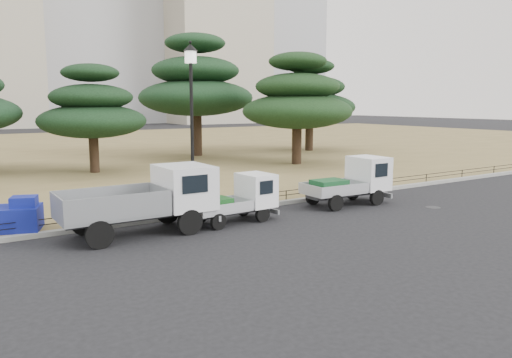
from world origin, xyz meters
TOP-DOWN VIEW (x-y plane):
  - ground at (0.00, 0.00)m, footprint 220.00×220.00m
  - lawn at (0.00, 30.60)m, footprint 120.00×56.00m
  - curb at (0.00, 2.60)m, footprint 120.00×0.25m
  - truck_large at (-4.69, 1.20)m, footprint 4.91×2.00m
  - truck_kei_front at (-1.35, 1.05)m, footprint 3.22×1.53m
  - truck_kei_rear at (4.19, 1.12)m, footprint 3.77×1.73m
  - street_lamp at (-2.25, 2.90)m, footprint 0.55×0.55m
  - pipe_fence at (0.00, 2.75)m, footprint 38.00×0.04m
  - tarp_pile at (-8.37, 3.36)m, footprint 1.96×1.69m
  - manhole at (6.50, -1.20)m, footprint 0.60×0.60m
  - pine_center_left at (-2.54, 15.64)m, footprint 6.18×6.18m
  - pine_center_right at (6.72, 20.98)m, footprint 8.70×8.70m
  - pine_east_near at (9.96, 12.49)m, footprint 7.26×7.26m
  - pine_east_far at (16.68, 19.54)m, footprint 7.68×7.68m
  - tower_east at (40.00, 82.00)m, footprint 20.00×18.00m

SIDE VIEW (x-z plane):
  - ground at x=0.00m, z-range 0.00..0.00m
  - manhole at x=6.50m, z-range 0.00..0.01m
  - lawn at x=0.00m, z-range 0.00..0.15m
  - curb at x=0.00m, z-range 0.00..0.16m
  - pipe_fence at x=0.00m, z-range 0.24..0.64m
  - tarp_pile at x=-8.37m, z-range 0.04..1.14m
  - truck_kei_front at x=-1.35m, z-range 0.00..1.66m
  - truck_kei_rear at x=4.19m, z-range 0.00..1.95m
  - truck_large at x=-4.69m, z-range 0.12..2.26m
  - pine_center_left at x=-2.54m, z-range 0.64..6.92m
  - street_lamp at x=-2.25m, z-range 1.24..7.42m
  - pine_east_near at x=9.96m, z-range 0.72..8.05m
  - pine_east_far at x=16.68m, z-range 0.74..8.46m
  - pine_center_right at x=6.72m, z-range 0.88..10.11m
  - tower_east at x=40.00m, z-range 0.00..48.00m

